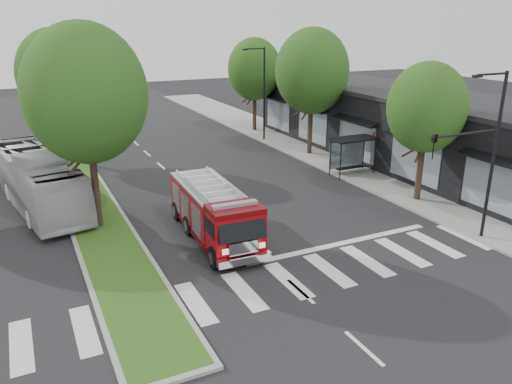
{
  "coord_description": "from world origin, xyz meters",
  "views": [
    {
      "loc": [
        -9.11,
        -18.74,
        10.04
      ],
      "look_at": [
        1.4,
        2.89,
        1.8
      ],
      "focal_mm": 35.0,
      "sensor_mm": 36.0,
      "label": 1
    }
  ],
  "objects": [
    {
      "name": "tree_right_mid",
      "position": [
        11.5,
        14.0,
        6.49
      ],
      "size": [
        5.6,
        5.6,
        9.72
      ],
      "color": "black",
      "rests_on": "ground"
    },
    {
      "name": "sidewalk_right",
      "position": [
        12.5,
        10.0,
        0.07
      ],
      "size": [
        5.0,
        80.0,
        0.15
      ],
      "primitive_type": "cube",
      "color": "gray",
      "rests_on": "ground"
    },
    {
      "name": "fire_engine",
      "position": [
        -1.14,
        2.3,
        1.32
      ],
      "size": [
        2.71,
        8.01,
        2.75
      ],
      "rotation": [
        0.0,
        0.0,
        -0.04
      ],
      "color": "#5C0508",
      "rests_on": "ground"
    },
    {
      "name": "tree_right_near",
      "position": [
        11.5,
        2.0,
        5.51
      ],
      "size": [
        4.4,
        4.4,
        8.05
      ],
      "color": "black",
      "rests_on": "ground"
    },
    {
      "name": "median",
      "position": [
        -6.0,
        18.0,
        0.08
      ],
      "size": [
        3.0,
        50.0,
        0.15
      ],
      "color": "gray",
      "rests_on": "ground"
    },
    {
      "name": "tree_median_near",
      "position": [
        -6.0,
        6.0,
        6.81
      ],
      "size": [
        5.8,
        5.8,
        10.16
      ],
      "color": "black",
      "rests_on": "ground"
    },
    {
      "name": "storefront_row",
      "position": [
        17.0,
        10.0,
        2.5
      ],
      "size": [
        8.0,
        30.0,
        5.0
      ],
      "primitive_type": "cube",
      "color": "black",
      "rests_on": "ground"
    },
    {
      "name": "ground",
      "position": [
        0.0,
        0.0,
        0.0
      ],
      "size": [
        140.0,
        140.0,
        0.0
      ],
      "primitive_type": "plane",
      "color": "black",
      "rests_on": "ground"
    },
    {
      "name": "city_bus",
      "position": [
        -8.5,
        10.68,
        1.61
      ],
      "size": [
        4.67,
        11.83,
        3.21
      ],
      "primitive_type": "imported",
      "rotation": [
        0.0,
        0.0,
        0.17
      ],
      "color": "#B6B6BA",
      "rests_on": "ground"
    },
    {
      "name": "streetlight_right_near",
      "position": [
        9.61,
        -3.5,
        4.67
      ],
      "size": [
        4.08,
        0.22,
        8.0
      ],
      "color": "black",
      "rests_on": "ground"
    },
    {
      "name": "bus_shelter",
      "position": [
        11.2,
        8.15,
        2.04
      ],
      "size": [
        3.2,
        1.6,
        2.61
      ],
      "color": "black",
      "rests_on": "ground"
    },
    {
      "name": "streetlight_right_far",
      "position": [
        10.35,
        20.0,
        4.48
      ],
      "size": [
        2.11,
        0.2,
        8.0
      ],
      "color": "black",
      "rests_on": "ground"
    },
    {
      "name": "tree_right_far",
      "position": [
        11.5,
        24.0,
        5.84
      ],
      "size": [
        5.0,
        5.0,
        8.73
      ],
      "color": "black",
      "rests_on": "ground"
    },
    {
      "name": "tree_median_far",
      "position": [
        -6.0,
        20.0,
        6.49
      ],
      "size": [
        5.6,
        5.6,
        9.72
      ],
      "color": "black",
      "rests_on": "ground"
    }
  ]
}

